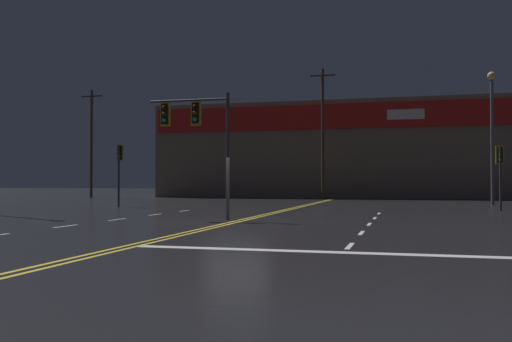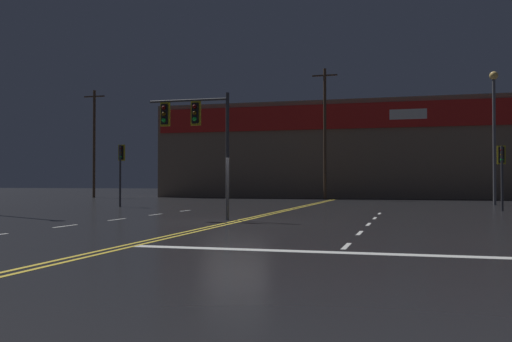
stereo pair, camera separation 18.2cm
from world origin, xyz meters
The scene contains 8 objects.
ground_plane centered at (0.00, 0.00, 0.00)m, with size 200.00×200.00×0.00m, color black.
road_markings centered at (0.97, -1.64, 0.00)m, with size 14.92×60.00×0.01m.
traffic_signal_median centered at (-2.01, 0.85, 3.86)m, with size 3.46×0.36×5.11m.
traffic_signal_corner_northeast centered at (11.12, 11.64, 2.54)m, with size 0.42×0.36×3.45m.
traffic_signal_corner_northwest centered at (-10.65, 10.59, 2.80)m, with size 0.42×0.36×3.81m.
streetlight_near_left centered at (11.79, 19.49, 5.69)m, with size 0.56×0.56×8.84m.
building_backdrop centered at (0.00, 36.19, 4.56)m, with size 35.71×10.23×9.09m.
utility_pole_row centered at (-1.42, 28.56, 5.44)m, with size 47.96×0.26×11.43m.
Camera 1 is at (6.35, -20.88, 1.53)m, focal length 40.00 mm.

